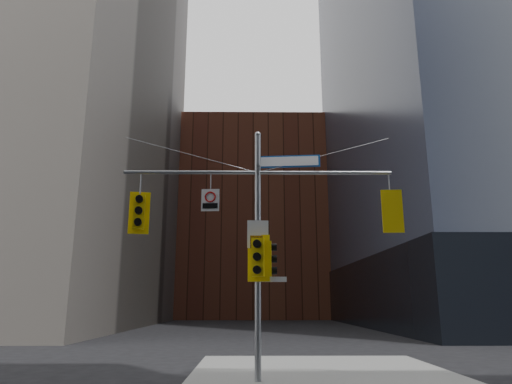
{
  "coord_description": "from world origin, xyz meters",
  "views": [
    {
      "loc": [
        -0.18,
        -11.11,
        2.24
      ],
      "look_at": [
        -0.05,
        2.0,
        5.4
      ],
      "focal_mm": 32.0,
      "sensor_mm": 36.0,
      "label": 1
    }
  ],
  "objects_px": {
    "traffic_light_east_arm": "(391,212)",
    "traffic_light_pole_side": "(269,259)",
    "regulatory_sign_arm": "(210,199)",
    "signal_assembly": "(258,225)",
    "street_sign_blade": "(288,161)",
    "traffic_light_west_arm": "(139,212)",
    "traffic_light_pole_front": "(258,257)"
  },
  "relations": [
    {
      "from": "traffic_light_east_arm",
      "to": "traffic_light_pole_side",
      "type": "relative_size",
      "value": 1.27
    },
    {
      "from": "traffic_light_pole_side",
      "to": "regulatory_sign_arm",
      "type": "distance_m",
      "value": 2.45
    },
    {
      "from": "traffic_light_east_arm",
      "to": "regulatory_sign_arm",
      "type": "distance_m",
      "value": 5.33
    },
    {
      "from": "signal_assembly",
      "to": "traffic_light_east_arm",
      "type": "bearing_deg",
      "value": 0.01
    },
    {
      "from": "street_sign_blade",
      "to": "regulatory_sign_arm",
      "type": "relative_size",
      "value": 2.88
    },
    {
      "from": "traffic_light_west_arm",
      "to": "traffic_light_east_arm",
      "type": "relative_size",
      "value": 0.99
    },
    {
      "from": "traffic_light_west_arm",
      "to": "traffic_light_east_arm",
      "type": "bearing_deg",
      "value": -10.62
    },
    {
      "from": "traffic_light_west_arm",
      "to": "regulatory_sign_arm",
      "type": "xyz_separation_m",
      "value": [
        2.08,
        -0.03,
        0.37
      ]
    },
    {
      "from": "traffic_light_pole_front",
      "to": "street_sign_blade",
      "type": "height_order",
      "value": "street_sign_blade"
    },
    {
      "from": "traffic_light_west_arm",
      "to": "street_sign_blade",
      "type": "height_order",
      "value": "street_sign_blade"
    },
    {
      "from": "traffic_light_west_arm",
      "to": "traffic_light_pole_side",
      "type": "relative_size",
      "value": 1.26
    },
    {
      "from": "traffic_light_pole_side",
      "to": "traffic_light_pole_front",
      "type": "distance_m",
      "value": 0.42
    },
    {
      "from": "traffic_light_west_arm",
      "to": "signal_assembly",
      "type": "bearing_deg",
      "value": -10.74
    },
    {
      "from": "traffic_light_west_arm",
      "to": "traffic_light_pole_front",
      "type": "distance_m",
      "value": 3.74
    },
    {
      "from": "street_sign_blade",
      "to": "traffic_light_west_arm",
      "type": "bearing_deg",
      "value": -174.58
    },
    {
      "from": "traffic_light_pole_front",
      "to": "regulatory_sign_arm",
      "type": "relative_size",
      "value": 1.99
    },
    {
      "from": "traffic_light_east_arm",
      "to": "traffic_light_pole_front",
      "type": "bearing_deg",
      "value": 8.28
    },
    {
      "from": "traffic_light_west_arm",
      "to": "traffic_light_east_arm",
      "type": "distance_m",
      "value": 7.4
    },
    {
      "from": "signal_assembly",
      "to": "street_sign_blade",
      "type": "height_order",
      "value": "signal_assembly"
    },
    {
      "from": "signal_assembly",
      "to": "traffic_light_east_arm",
      "type": "xyz_separation_m",
      "value": [
        3.92,
        0.0,
        0.38
      ]
    },
    {
      "from": "traffic_light_west_arm",
      "to": "street_sign_blade",
      "type": "distance_m",
      "value": 4.66
    },
    {
      "from": "traffic_light_east_arm",
      "to": "traffic_light_pole_front",
      "type": "xyz_separation_m",
      "value": [
        -3.92,
        -0.27,
        -1.35
      ]
    },
    {
      "from": "signal_assembly",
      "to": "street_sign_blade",
      "type": "distance_m",
      "value": 2.14
    },
    {
      "from": "signal_assembly",
      "to": "traffic_light_pole_side",
      "type": "bearing_deg",
      "value": 0.8
    },
    {
      "from": "signal_assembly",
      "to": "traffic_light_pole_side",
      "type": "distance_m",
      "value": 1.04
    },
    {
      "from": "traffic_light_pole_side",
      "to": "traffic_light_pole_front",
      "type": "height_order",
      "value": "traffic_light_pole_front"
    },
    {
      "from": "signal_assembly",
      "to": "traffic_light_pole_side",
      "type": "xyz_separation_m",
      "value": [
        0.32,
        0.0,
        -0.99
      ]
    },
    {
      "from": "signal_assembly",
      "to": "traffic_light_pole_front",
      "type": "relative_size",
      "value": 6.07
    },
    {
      "from": "signal_assembly",
      "to": "street_sign_blade",
      "type": "xyz_separation_m",
      "value": [
        0.92,
        0.0,
        1.93
      ]
    },
    {
      "from": "signal_assembly",
      "to": "traffic_light_pole_front",
      "type": "distance_m",
      "value": 1.0
    },
    {
      "from": "traffic_light_east_arm",
      "to": "traffic_light_pole_front",
      "type": "relative_size",
      "value": 0.96
    },
    {
      "from": "traffic_light_pole_side",
      "to": "signal_assembly",
      "type": "bearing_deg",
      "value": 94.3
    }
  ]
}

